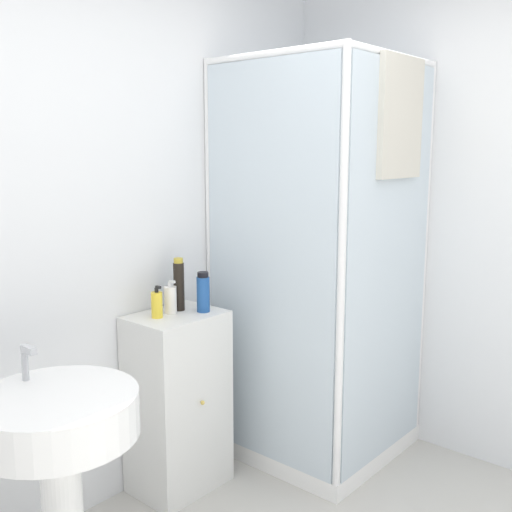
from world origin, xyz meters
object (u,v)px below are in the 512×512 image
at_px(soap_dispenser, 157,304).
at_px(lotion_bottle_white, 170,300).
at_px(shampoo_bottle_tall_black, 179,285).
at_px(shampoo_bottle_blue, 203,293).
at_px(sink, 58,441).

xyz_separation_m(soap_dispenser, lotion_bottle_white, (0.09, 0.01, 0.00)).
height_order(shampoo_bottle_tall_black, shampoo_bottle_blue, shampoo_bottle_tall_black).
bearing_deg(shampoo_bottle_blue, sink, -164.90).
bearing_deg(sink, shampoo_bottle_blue, 15.10).
height_order(sink, soap_dispenser, soap_dispenser).
bearing_deg(shampoo_bottle_blue, shampoo_bottle_tall_black, 117.75).
distance_m(sink, soap_dispenser, 0.85).
xyz_separation_m(shampoo_bottle_tall_black, lotion_bottle_white, (-0.07, -0.01, -0.06)).
bearing_deg(sink, soap_dispenser, 25.09).
relative_size(sink, lotion_bottle_white, 5.98).
bearing_deg(soap_dispenser, lotion_bottle_white, 5.46).
bearing_deg(lotion_bottle_white, soap_dispenser, -174.54).
relative_size(soap_dispenser, shampoo_bottle_blue, 0.79).
xyz_separation_m(sink, shampoo_bottle_blue, (0.94, 0.25, 0.31)).
distance_m(soap_dispenser, shampoo_bottle_blue, 0.23).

